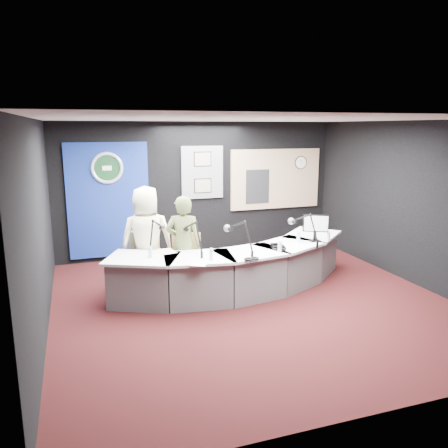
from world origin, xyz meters
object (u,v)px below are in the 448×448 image
object	(u,v)px
broadcast_desk	(237,269)
armchair_left	(148,263)
armchair_right	(184,261)
person_woman	(184,245)
person_man	(147,239)

from	to	relation	value
broadcast_desk	armchair_left	world-z (taller)	armchair_left
broadcast_desk	armchair_right	xyz separation A→B (m)	(-0.85, 0.23, 0.15)
broadcast_desk	person_woman	xyz separation A→B (m)	(-0.85, 0.23, 0.43)
armchair_right	broadcast_desk	bearing A→B (deg)	9.71
broadcast_desk	person_woman	size ratio (longest dim) A/B	2.78
armchair_left	broadcast_desk	bearing A→B (deg)	-18.68
armchair_right	person_woman	world-z (taller)	person_woman
person_man	person_woman	world-z (taller)	person_man
armchair_right	person_man	size ratio (longest dim) A/B	0.59
person_man	person_woman	xyz separation A→B (m)	(0.55, -0.28, -0.07)
armchair_left	person_woman	bearing A→B (deg)	-25.38
person_woman	armchair_right	bearing A→B (deg)	-0.00
person_man	person_woman	bearing A→B (deg)	157.13
person_woman	person_man	bearing A→B (deg)	-3.25
armchair_right	person_man	distance (m)	0.72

